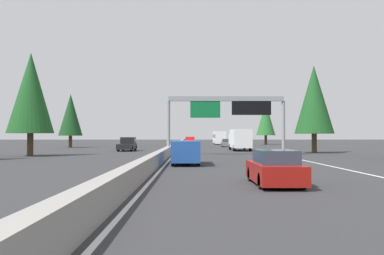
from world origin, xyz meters
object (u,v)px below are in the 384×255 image
sedan_mid_right (275,169)px  bus_mid_center (219,137)px  sedan_mid_left (226,143)px  box_truck_far_center (240,139)px  oncoming_near (128,144)px  conifer_left_mid (71,115)px  conifer_right_far (266,119)px  minivan_far_left (186,151)px  sedan_far_right (190,141)px  conifer_right_mid (314,100)px  sign_gantry_overhead (228,108)px  conifer_left_near (31,93)px  pickup_distant_b (190,141)px

sedan_mid_right → bus_mid_center: size_ratio=0.38×
sedan_mid_left → box_truck_far_center: bearing=-179.7°
oncoming_near → conifer_left_mid: 21.11m
bus_mid_center → conifer_right_far: 12.56m
sedan_mid_right → box_truck_far_center: box_truck_far_center is taller
minivan_far_left → sedan_far_right: 82.96m
conifer_right_mid → conifer_right_far: conifer_right_mid is taller
sign_gantry_overhead → sedan_far_right: sign_gantry_overhead is taller
box_truck_far_center → sedan_mid_left: 19.74m
minivan_far_left → conifer_right_far: bearing=-15.3°
sign_gantry_overhead → conifer_left_near: bearing=95.6°
sign_gantry_overhead → conifer_right_mid: (5.28, -10.88, 1.41)m
sedan_mid_left → pickup_distant_b: size_ratio=0.79×
conifer_right_mid → conifer_left_mid: bearing=57.3°
minivan_far_left → conifer_left_near: 20.97m
sedan_mid_left → sedan_far_right: (35.60, 6.81, 0.00)m
conifer_left_mid → sign_gantry_overhead: bearing=-138.4°
box_truck_far_center → conifer_left_mid: conifer_left_mid is taller
conifer_right_mid → conifer_left_near: (-7.27, 31.18, 0.02)m
sign_gantry_overhead → sedan_mid_left: size_ratio=2.88×
sedan_mid_right → oncoming_near: size_ratio=0.79×
sedan_far_right → pickup_distant_b: bearing=179.9°
sedan_far_right → bus_mid_center: bearing=-150.6°
sedan_mid_left → oncoming_near: 25.89m
conifer_right_far → conifer_left_mid: bearing=119.8°
pickup_distant_b → conifer_left_mid: conifer_left_mid is taller
pickup_distant_b → bus_mid_center: size_ratio=0.49×
sign_gantry_overhead → conifer_right_mid: 12.18m
sign_gantry_overhead → conifer_right_far: conifer_right_far is taller
sign_gantry_overhead → minivan_far_left: 15.56m
sedan_mid_right → bus_mid_center: bearing=-2.4°
conifer_left_mid → sedan_mid_right: bearing=-155.8°
sedan_mid_right → minivan_far_left: size_ratio=0.88×
sedan_mid_left → sedan_mid_right: bearing=176.9°
sedan_far_right → sign_gantry_overhead: bearing=-176.6°
sedan_far_right → conifer_left_near: conifer_left_near is taller
conifer_right_mid → box_truck_far_center: bearing=45.0°
conifer_right_mid → conifer_left_near: bearing=103.1°
sign_gantry_overhead → sedan_mid_right: sign_gantry_overhead is taller
sign_gantry_overhead → box_truck_far_center: bearing=-12.4°
conifer_left_mid → oncoming_near: bearing=-142.2°
sedan_far_right → conifer_left_mid: size_ratio=0.47×
sedan_mid_right → sedan_mid_left: (59.45, -3.24, 0.00)m
sedan_mid_right → oncoming_near: 40.48m
minivan_far_left → sedan_far_right: bearing=-0.2°
sedan_far_right → bus_mid_center: bus_mid_center is taller
box_truck_far_center → pickup_distant_b: box_truck_far_center is taller
box_truck_far_center → conifer_right_far: (37.19, -10.52, 4.39)m
conifer_right_mid → conifer_right_far: bearing=-3.2°
minivan_far_left → oncoming_near: (26.53, 8.28, -0.04)m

